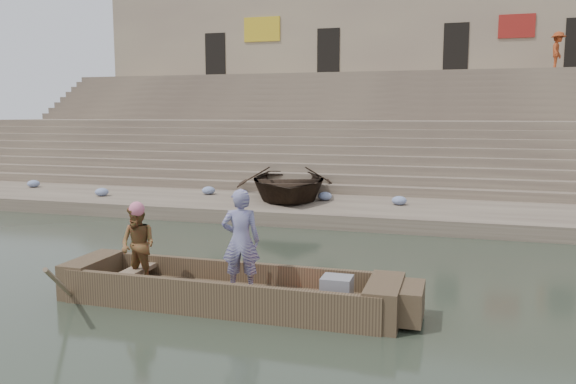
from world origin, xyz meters
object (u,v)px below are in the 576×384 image
at_px(television, 336,289).
at_px(beached_rowboat, 287,182).
at_px(standing_man, 241,241).
at_px(rowing_man, 138,245).
at_px(pedestrian, 558,51).
at_px(main_rowboat, 227,298).

bearing_deg(television, beached_rowboat, 110.98).
relative_size(standing_man, rowing_man, 1.25).
height_order(standing_man, pedestrian, pedestrian).
distance_m(standing_man, beached_rowboat, 9.24).
height_order(main_rowboat, television, television).
relative_size(main_rowboat, television, 10.87).
distance_m(standing_man, pedestrian, 24.33).
height_order(rowing_man, television, rowing_man).
bearing_deg(rowing_man, main_rowboat, 12.11).
bearing_deg(television, rowing_man, -179.37).
bearing_deg(beached_rowboat, rowing_man, -106.64).
height_order(main_rowboat, pedestrian, pedestrian).
bearing_deg(standing_man, beached_rowboat, -93.69).
bearing_deg(beached_rowboat, pedestrian, 37.08).
distance_m(main_rowboat, pedestrian, 24.69).
xyz_separation_m(television, beached_rowboat, (-3.49, 9.11, 0.49)).
xyz_separation_m(standing_man, television, (1.59, -0.07, -0.65)).
bearing_deg(beached_rowboat, standing_man, -95.29).
xyz_separation_m(standing_man, pedestrian, (7.79, 22.49, 5.04)).
bearing_deg(main_rowboat, pedestrian, 70.47).
height_order(standing_man, beached_rowboat, standing_man).
height_order(rowing_man, pedestrian, pedestrian).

